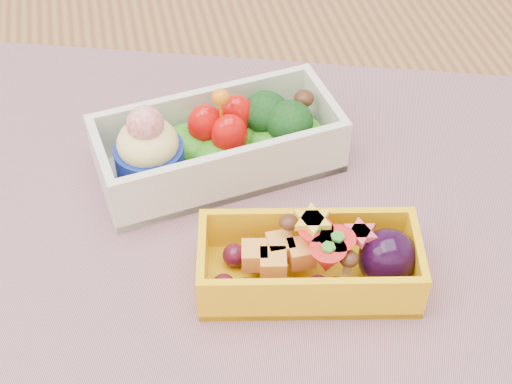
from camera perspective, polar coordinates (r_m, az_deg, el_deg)
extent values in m
cube|color=brown|center=(0.60, -2.61, -2.43)|extent=(1.20, 0.80, 0.04)
cube|color=#A16F7C|center=(0.56, -0.64, -3.21)|extent=(0.69, 0.60, 0.00)
cube|color=silver|center=(0.59, -2.93, 3.71)|extent=(0.20, 0.11, 0.05)
ellipsoid|color=#52B324|center=(0.60, -2.90, 3.18)|extent=(0.19, 0.10, 0.02)
cylinder|color=navy|center=(0.58, -8.12, 2.17)|extent=(0.05, 0.05, 0.03)
sphere|color=red|center=(0.55, -8.55, 5.21)|extent=(0.03, 0.03, 0.03)
ellipsoid|color=#C50A07|center=(0.59, -3.90, 5.20)|extent=(0.03, 0.02, 0.04)
ellipsoid|color=#C50A07|center=(0.58, -2.06, 4.43)|extent=(0.03, 0.02, 0.04)
ellipsoid|color=#C50A07|center=(0.60, -1.48, 5.94)|extent=(0.03, 0.02, 0.04)
sphere|color=orange|center=(0.57, -2.74, 7.31)|extent=(0.01, 0.01, 0.01)
ellipsoid|color=black|center=(0.60, 0.72, 6.18)|extent=(0.04, 0.04, 0.03)
ellipsoid|color=black|center=(0.59, 2.59, 5.42)|extent=(0.04, 0.04, 0.03)
ellipsoid|color=#3F2111|center=(0.61, 3.72, 7.22)|extent=(0.02, 0.02, 0.01)
cube|color=yellow|center=(0.52, 4.10, -5.48)|extent=(0.16, 0.10, 0.04)
ellipsoid|color=#4B0E23|center=(0.52, 0.61, -6.33)|extent=(0.09, 0.05, 0.02)
cube|color=orange|center=(0.51, 1.61, -4.82)|extent=(0.05, 0.04, 0.02)
cone|color=red|center=(0.51, 4.51, -3.72)|extent=(0.03, 0.03, 0.03)
cone|color=red|center=(0.51, 6.20, -4.46)|extent=(0.03, 0.03, 0.03)
cone|color=red|center=(0.50, 5.48, -5.26)|extent=(0.03, 0.03, 0.03)
cylinder|color=yellow|center=(0.50, 4.36, -2.20)|extent=(0.03, 0.03, 0.01)
cylinder|color=#E53F5B|center=(0.51, 8.02, -3.15)|extent=(0.03, 0.03, 0.01)
ellipsoid|color=#3F2111|center=(0.52, 2.46, -3.40)|extent=(0.01, 0.01, 0.01)
ellipsoid|color=#3F2111|center=(0.50, 7.10, -5.64)|extent=(0.01, 0.01, 0.01)
ellipsoid|color=black|center=(0.52, 10.07, -5.00)|extent=(0.04, 0.04, 0.04)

